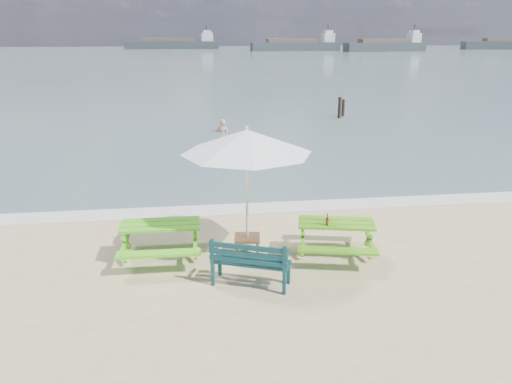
{
  "coord_description": "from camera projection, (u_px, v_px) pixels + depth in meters",
  "views": [
    {
      "loc": [
        -1.59,
        -8.39,
        4.71
      ],
      "look_at": [
        -0.07,
        3.0,
        1.0
      ],
      "focal_mm": 35.0,
      "sensor_mm": 36.0,
      "label": 1
    }
  ],
  "objects": [
    {
      "name": "sea",
      "position": [
        196.0,
        59.0,
        89.75
      ],
      "size": [
        300.0,
        300.0,
        0.0
      ],
      "primitive_type": "plane",
      "color": "slate",
      "rests_on": "ground"
    },
    {
      "name": "picnic_table_left",
      "position": [
        161.0,
        241.0,
        10.76
      ],
      "size": [
        1.71,
        1.89,
        0.8
      ],
      "color": "#53BC1C",
      "rests_on": "ground"
    },
    {
      "name": "side_table",
      "position": [
        247.0,
        244.0,
        11.13
      ],
      "size": [
        0.63,
        0.63,
        0.36
      ],
      "color": "brown",
      "rests_on": "ground"
    },
    {
      "name": "park_bench",
      "position": [
        251.0,
        271.0,
        9.66
      ],
      "size": [
        1.59,
        1.03,
        0.93
      ],
      "color": "#0E383C",
      "rests_on": "ground"
    },
    {
      "name": "picnic_table_right",
      "position": [
        335.0,
        239.0,
        10.91
      ],
      "size": [
        1.99,
        2.13,
        0.78
      ],
      "color": "#55A218",
      "rests_on": "ground"
    },
    {
      "name": "swimmer",
      "position": [
        223.0,
        137.0,
        24.57
      ],
      "size": [
        0.76,
        0.62,
        1.82
      ],
      "color": "tan",
      "rests_on": "ground"
    },
    {
      "name": "beer_bottle",
      "position": [
        327.0,
        222.0,
        10.57
      ],
      "size": [
        0.07,
        0.07,
        0.26
      ],
      "color": "#8E4614",
      "rests_on": "picnic_table_right"
    },
    {
      "name": "mooring_pilings",
      "position": [
        341.0,
        110.0,
        28.49
      ],
      "size": [
        0.58,
        0.78,
        1.39
      ],
      "color": "black",
      "rests_on": "ground"
    },
    {
      "name": "foam_strip",
      "position": [
        251.0,
        208.0,
        13.9
      ],
      "size": [
        22.0,
        0.9,
        0.01
      ],
      "primitive_type": "cube",
      "color": "silver",
      "rests_on": "ground"
    },
    {
      "name": "patio_umbrella",
      "position": [
        247.0,
        141.0,
        10.41
      ],
      "size": [
        3.13,
        3.13,
        2.77
      ],
      "color": "silver",
      "rests_on": "ground"
    },
    {
      "name": "cargo_ships",
      "position": [
        406.0,
        45.0,
        132.79
      ],
      "size": [
        141.51,
        31.04,
        4.4
      ],
      "color": "#34393D",
      "rests_on": "ground"
    }
  ]
}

